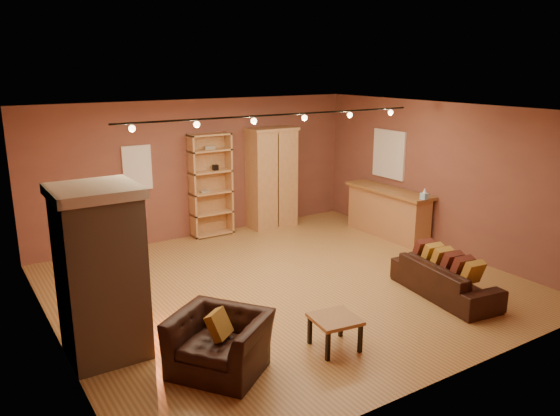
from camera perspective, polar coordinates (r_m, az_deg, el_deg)
floor at (r=8.93m, az=0.69°, el=-8.04°), size 7.00×7.00×0.00m
ceiling at (r=8.26m, az=0.75°, el=10.17°), size 7.00×7.00×0.00m
back_wall at (r=11.28m, az=-8.41°, el=4.08°), size 7.00×0.02×2.80m
left_wall at (r=7.25m, az=-23.10°, el=-2.97°), size 0.02×6.50×2.80m
right_wall at (r=10.77m, az=16.50°, el=3.12°), size 0.02×6.50×2.80m
fireplace at (r=6.88m, az=-18.16°, el=-6.43°), size 1.01×0.98×2.12m
back_window at (r=10.78m, az=-14.70°, el=4.07°), size 0.56×0.04×0.86m
bookcase at (r=11.31m, az=-7.37°, el=2.50°), size 0.87×0.34×2.13m
armoire at (r=11.82m, az=-0.89°, el=3.20°), size 1.07×0.61×2.17m
bar_counter at (r=11.47m, az=11.19°, el=-0.43°), size 0.57×2.09×1.00m
tissue_box at (r=10.62m, az=14.86°, el=1.36°), size 0.12×0.12×0.22m
right_window at (r=11.65m, az=11.31°, el=5.54°), size 0.05×0.90×1.00m
loveseat at (r=8.78m, az=16.90°, el=-6.47°), size 0.78×1.88×0.76m
armchair at (r=6.48m, az=-6.37°, el=-12.92°), size 1.18×1.26×0.92m
coffee_table at (r=6.97m, az=5.76°, el=-11.75°), size 0.62×0.62×0.42m
track_rail at (r=8.44m, az=-0.01°, el=9.49°), size 5.20×0.09×0.13m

